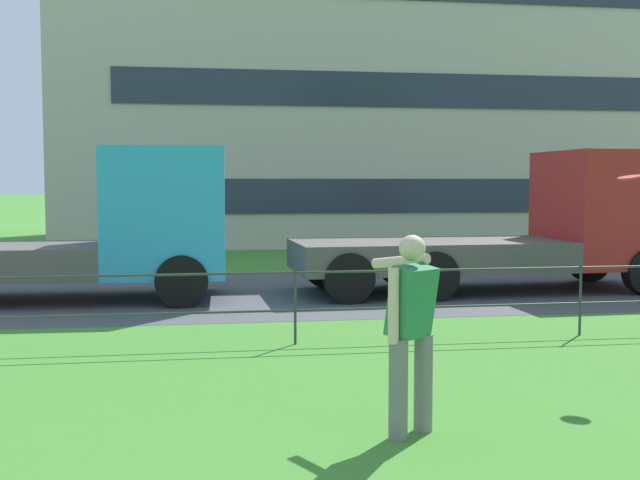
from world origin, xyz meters
The scene contains 7 objects.
street_strip centered at (0.00, 15.82, 0.00)m, with size 80.00×6.79×0.01m, color #4C4C51.
park_fence centered at (0.00, 10.74, 0.67)m, with size 36.01×0.04×1.00m.
person_thrower centered at (-1.51, 6.89, 0.91)m, with size 0.47×0.88×1.69m.
frisbee centered at (1.45, 8.61, 2.18)m, with size 0.34×0.34×0.07m.
flatbed_truck_center centered at (-5.27, 15.23, 1.22)m, with size 7.38×2.67×2.75m.
flatbed_truck_left centered at (3.33, 15.27, 1.22)m, with size 7.37×2.62×2.75m.
apartment_building_background centered at (4.80, 30.73, 7.00)m, with size 25.43×10.72×13.99m.
Camera 1 is at (-3.27, 0.55, 2.12)m, focal length 44.34 mm.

